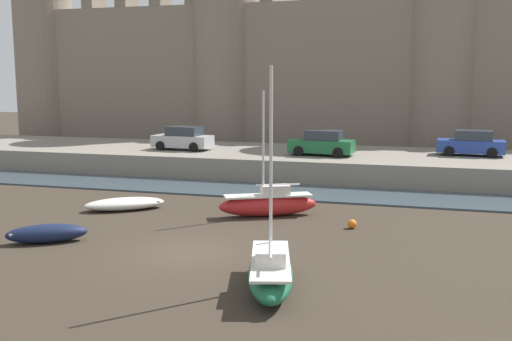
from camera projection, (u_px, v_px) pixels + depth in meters
The scene contains 12 objects.
ground_plane at pixel (187, 252), 21.95m from camera, with size 160.00×160.00×0.00m, color #382D23.
water_channel at pixel (272, 191), 33.74m from camera, with size 80.00×4.50×0.10m, color #3D4C56.
quay_road at pixel (299, 162), 40.52m from camera, with size 66.91×10.00×1.45m, color gray.
castle at pixel (328, 60), 50.05m from camera, with size 60.99×6.08×21.11m.
sailboat_near_channel_left at pixel (270, 271), 17.95m from camera, with size 2.49×4.84×6.68m.
rowboat_midflat_centre at pixel (125, 203), 29.06m from camera, with size 3.96×3.37×0.59m.
rowboat_midflat_right at pixel (47, 233), 23.17m from camera, with size 3.09×2.42×0.73m.
sailboat_foreground_left at pixel (268, 203), 27.66m from camera, with size 4.59×3.02×5.79m.
mooring_buoy_near_shore at pixel (352, 224), 25.40m from camera, with size 0.39×0.39×0.39m, color orange.
car_quay_centre_west at pixel (183, 139), 41.38m from camera, with size 4.21×2.10×1.62m.
car_quay_centre_east at pixel (322, 143), 38.30m from camera, with size 4.21×2.10×1.62m.
car_quay_east at pixel (472, 143), 38.20m from camera, with size 4.21×2.10×1.62m.
Camera 1 is at (8.33, -19.71, 6.26)m, focal length 42.00 mm.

